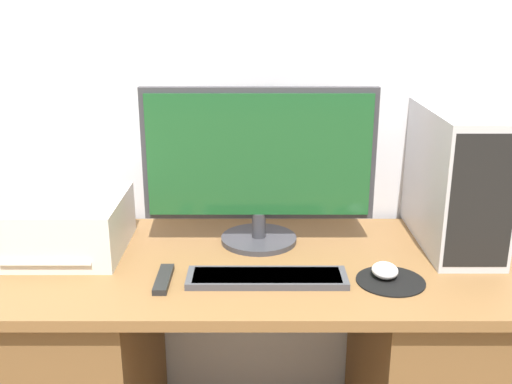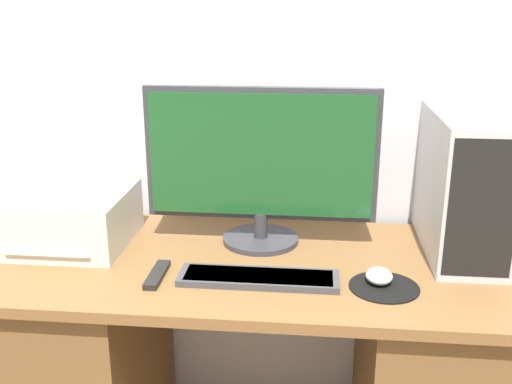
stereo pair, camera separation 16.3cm
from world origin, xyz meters
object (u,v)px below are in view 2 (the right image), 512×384
object	(u,v)px
printer	(70,218)
remote_control	(157,275)
mouse	(379,276)
monitor	(261,162)
keyboard	(259,278)
computer_tower	(462,183)

from	to	relation	value
printer	remote_control	xyz separation A→B (m)	(0.32, -0.21, -0.07)
mouse	remote_control	world-z (taller)	mouse
mouse	remote_control	bearing A→B (deg)	-177.79
monitor	mouse	world-z (taller)	monitor
keyboard	printer	xyz separation A→B (m)	(-0.59, 0.20, 0.07)
printer	remote_control	distance (m)	0.39
monitor	printer	bearing A→B (deg)	-173.22
monitor	computer_tower	xyz separation A→B (m)	(0.58, 0.01, -0.05)
monitor	mouse	bearing A→B (deg)	-37.23
monitor	printer	world-z (taller)	monitor
mouse	printer	bearing A→B (deg)	168.41
printer	remote_control	bearing A→B (deg)	-33.03
keyboard	remote_control	world-z (taller)	keyboard
mouse	printer	size ratio (longest dim) A/B	0.23
monitor	remote_control	distance (m)	0.45
monitor	printer	xyz separation A→B (m)	(-0.57, -0.07, -0.17)
keyboard	remote_control	distance (m)	0.27
computer_tower	monitor	bearing A→B (deg)	-179.32
monitor	printer	size ratio (longest dim) A/B	1.95
keyboard	computer_tower	xyz separation A→B (m)	(0.56, 0.28, 0.19)
monitor	remote_control	world-z (taller)	monitor
printer	remote_control	size ratio (longest dim) A/B	2.24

